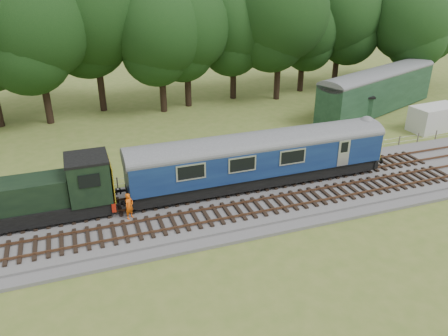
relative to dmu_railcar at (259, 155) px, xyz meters
name	(u,v)px	position (x,y,z in m)	size (l,w,h in m)	color
ground	(220,206)	(-3.34, -1.40, -2.61)	(120.00, 120.00, 0.00)	#536926
ballast	(220,203)	(-3.34, -1.40, -2.43)	(70.00, 7.00, 0.35)	#4C4C4F
track_north	(213,191)	(-3.34, 0.00, -2.19)	(67.20, 2.40, 0.21)	black
track_south	(228,212)	(-3.34, -3.00, -2.19)	(67.20, 2.40, 0.21)	black
fence	(200,177)	(-3.34, 3.10, -2.61)	(64.00, 0.12, 1.00)	#6B6054
tree_line	(153,111)	(-3.34, 20.60, -2.61)	(70.00, 8.00, 18.00)	black
dmu_railcar	(259,155)	(0.00, 0.00, 0.00)	(18.05, 2.86, 3.88)	black
shunter_loco	(43,196)	(-13.93, 0.00, -0.63)	(8.91, 2.60, 3.38)	black
worker	(129,206)	(-9.15, -1.54, -1.43)	(0.61, 0.40, 1.66)	#F15D0C
parked_coach	(378,88)	(19.25, 12.37, -0.06)	(17.59, 9.50, 4.53)	#17321F
shed	(353,106)	(15.38, 11.12, -1.27)	(3.99, 3.99, 2.63)	#17321F
caravan	(435,118)	(20.69, 5.53, -1.43)	(4.82, 2.36, 2.36)	beige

